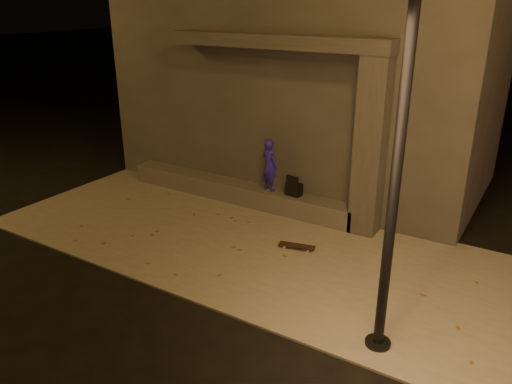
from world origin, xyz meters
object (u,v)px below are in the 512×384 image
Objects in this scene: skateboarder at (270,165)px; street_lamp_0 at (413,22)px; skateboard at (297,246)px; backpack at (294,188)px; column at (371,148)px.

street_lamp_0 is at bearing 157.42° from skateboarder.
street_lamp_0 is (2.30, -1.96, 4.26)m from skateboard.
backpack is 1.79m from skateboard.
column is 4.51m from street_lamp_0.
skateboarder is 1.64× the size of skateboard.
skateboarder is 2.32m from skateboard.
backpack is 5.96m from street_lamp_0.
skateboard is 5.22m from street_lamp_0.
column is 2.42m from skateboard.
skateboarder reaches higher than skateboard.
column is 2.43m from skateboarder.
skateboard is 0.09× the size of street_lamp_0.
skateboarder is 0.77m from backpack.
skateboarder is at bearing 122.48° from skateboard.
skateboarder is at bearing 180.00° from column.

